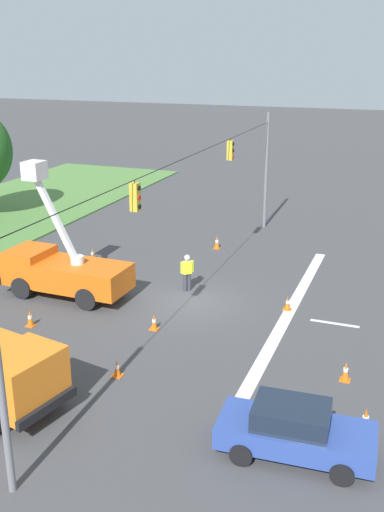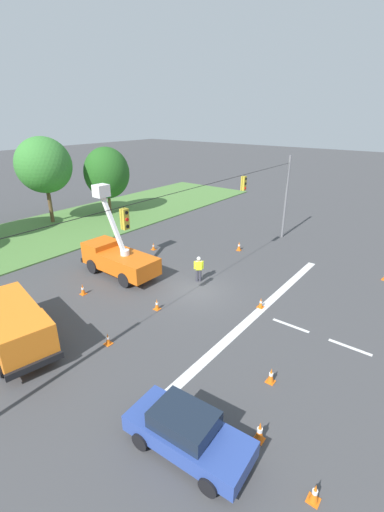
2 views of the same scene
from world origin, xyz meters
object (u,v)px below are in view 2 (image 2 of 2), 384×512
object	(u,v)px
utility_truck_bucket_lift	(118,257)
traffic_cone_centre_line	(261,303)
traffic_cone_foreground_right	(153,246)
traffic_cone_lane_edge_b	(260,431)
traffic_cone_near_bucket	(239,246)
traffic_cone_far_left	(271,375)
utility_truck_support_near	(13,324)
tree_east	(44,165)
sedan_blue	(187,432)
road_worker	(199,267)
traffic_cone_mid_right	(315,493)
traffic_cone_mid_left	(83,289)
traffic_cone_far_right	(108,339)
tree_far_east	(107,173)
traffic_cone_lane_edge_a	(157,304)

from	to	relation	value
utility_truck_bucket_lift	traffic_cone_centre_line	distance (m)	10.21
traffic_cone_foreground_right	traffic_cone_lane_edge_b	xyz separation A→B (m)	(-10.78, -15.28, 0.12)
traffic_cone_near_bucket	traffic_cone_far_left	bearing A→B (deg)	-144.48
utility_truck_support_near	traffic_cone_far_left	distance (m)	12.04
tree_east	sedan_blue	distance (m)	29.91
road_worker	traffic_cone_mid_right	xyz separation A→B (m)	(-9.31, -11.10, -0.66)
utility_truck_support_near	traffic_cone_centre_line	size ratio (longest dim) A/B	10.29
traffic_cone_mid_left	traffic_cone_far_right	world-z (taller)	traffic_cone_mid_left
tree_far_east	traffic_cone_near_bucket	distance (m)	17.52
tree_far_east	traffic_cone_near_bucket	size ratio (longest dim) A/B	9.46
road_worker	traffic_cone_lane_edge_a	bearing A→B (deg)	-176.68
tree_far_east	road_worker	world-z (taller)	tree_far_east
traffic_cone_far_left	traffic_cone_mid_right	bearing A→B (deg)	-139.46
road_worker	traffic_cone_centre_line	bearing A→B (deg)	-95.86
utility_truck_bucket_lift	traffic_cone_far_left	xyz separation A→B (m)	(-3.14, -13.07, -0.93)
road_worker	traffic_cone_mid_left	bearing A→B (deg)	141.85
road_worker	traffic_cone_foreground_right	world-z (taller)	road_worker
traffic_cone_centre_line	traffic_cone_far_right	bearing A→B (deg)	150.72
utility_truck_support_near	traffic_cone_far_right	bearing A→B (deg)	-50.44
tree_far_east	traffic_cone_lane_edge_b	bearing A→B (deg)	-120.57
traffic_cone_lane_edge_a	utility_truck_support_near	bearing A→B (deg)	155.23
traffic_cone_foreground_right	traffic_cone_far_right	size ratio (longest dim) A/B	1.00
tree_east	traffic_cone_centre_line	xyz separation A→B (m)	(-2.01, -24.78, -5.49)
traffic_cone_centre_line	traffic_cone_far_left	bearing A→B (deg)	-148.90
utility_truck_bucket_lift	traffic_cone_far_right	distance (m)	8.05
traffic_cone_foreground_right	traffic_cone_far_left	xyz separation A→B (m)	(-7.99, -14.37, 0.06)
utility_truck_support_near	sedan_blue	distance (m)	9.97
tree_east	traffic_cone_foreground_right	distance (m)	14.62
traffic_cone_mid_right	traffic_cone_far_left	bearing A→B (deg)	40.54
traffic_cone_lane_edge_b	traffic_cone_far_left	world-z (taller)	traffic_cone_lane_edge_b
traffic_cone_lane_edge_a	traffic_cone_centre_line	distance (m)	6.01
utility_truck_bucket_lift	traffic_cone_centre_line	world-z (taller)	utility_truck_bucket_lift
utility_truck_support_near	traffic_cone_far_right	world-z (taller)	utility_truck_support_near
sedan_blue	traffic_cone_lane_edge_a	bearing A→B (deg)	49.46
tree_east	traffic_cone_lane_edge_b	bearing A→B (deg)	-109.09
traffic_cone_far_left	traffic_cone_lane_edge_a	bearing A→B (deg)	80.28
traffic_cone_mid_right	traffic_cone_lane_edge_b	world-z (taller)	traffic_cone_lane_edge_b
tree_east	traffic_cone_lane_edge_b	distance (m)	30.95
utility_truck_support_near	traffic_cone_near_bucket	xyz separation A→B (m)	(17.46, -2.08, -0.85)
traffic_cone_mid_left	traffic_cone_centre_line	distance (m)	10.89
road_worker	traffic_cone_far_right	distance (m)	8.22
traffic_cone_far_left	traffic_cone_centre_line	bearing A→B (deg)	31.10
traffic_cone_near_bucket	sedan_blue	bearing A→B (deg)	-154.89
tree_far_east	traffic_cone_lane_edge_b	size ratio (longest dim) A/B	8.87
traffic_cone_foreground_right	traffic_cone_mid_right	xyz separation A→B (m)	(-11.63, -17.48, 0.05)
tree_east	sedan_blue	xyz separation A→B (m)	(-11.75, -27.05, -4.99)
utility_truck_support_near	traffic_cone_mid_right	bearing A→B (deg)	-83.27
traffic_cone_mid_right	traffic_cone_lane_edge_a	world-z (taller)	traffic_cone_mid_right
utility_truck_bucket_lift	tree_east	bearing A→B (deg)	74.77
tree_east	utility_truck_support_near	world-z (taller)	tree_east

